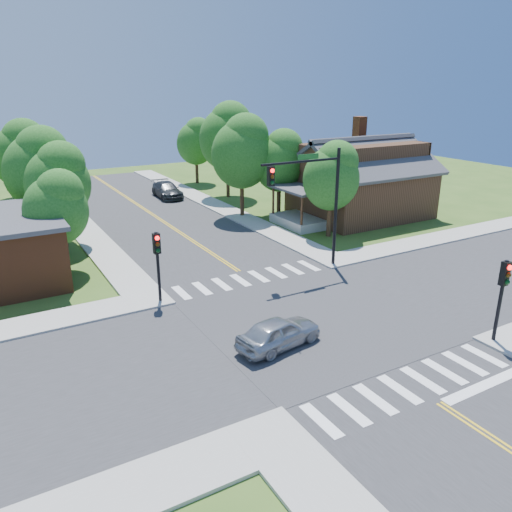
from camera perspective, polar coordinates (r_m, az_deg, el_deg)
ground at (r=24.11m, az=6.54°, el=-7.37°), size 100.00×100.00×0.00m
road_ns at (r=24.10m, az=6.55°, el=-7.33°), size 10.00×90.00×0.04m
road_ew at (r=24.10m, az=6.55°, el=-7.32°), size 90.00×10.00×0.04m
intersection_patch at (r=24.11m, az=6.54°, el=-7.37°), size 10.20×10.20×0.06m
sidewalk_ne at (r=45.14m, az=10.93°, el=5.19°), size 40.00×40.00×0.14m
crosswalk_north at (r=28.84m, az=-0.74°, el=-2.55°), size 8.85×2.00×0.01m
crosswalk_south at (r=20.14m, az=17.32°, el=-13.84°), size 8.85×2.00×0.01m
centerline at (r=24.09m, az=6.55°, el=-7.28°), size 0.30×90.00×0.01m
stop_bar at (r=21.20m, az=24.90°, el=-13.23°), size 4.60×0.45×0.09m
signal_mast_ne at (r=29.01m, az=6.63°, el=7.37°), size 5.30×0.42×7.20m
signal_pole_se at (r=23.39m, az=26.40°, el=-3.10°), size 0.34×0.42×3.80m
signal_pole_nw at (r=25.28m, az=-11.20°, el=0.20°), size 0.34×0.42×3.80m
house_ne at (r=42.85m, az=11.86°, el=8.85°), size 13.05×8.80×7.11m
tree_e_a at (r=36.26m, az=8.75°, el=9.20°), size 4.11×3.90×6.98m
tree_e_b at (r=41.97m, az=2.82°, el=11.00°), size 4.27×4.06×7.26m
tree_e_c at (r=49.05m, az=-3.21°, el=13.67°), size 5.40×5.13×9.19m
tree_e_d at (r=56.70m, az=-6.80°, el=12.99°), size 4.24×4.02×7.20m
tree_w_a at (r=30.91m, az=-21.77°, el=5.35°), size 3.65×3.46×6.20m
tree_w_b at (r=37.55m, az=-23.41°, el=9.35°), size 4.77×4.53×8.10m
tree_w_c at (r=45.66m, az=-25.08°, el=10.61°), size 4.76×4.52×8.09m
tree_w_d at (r=54.23m, az=-25.52°, el=10.61°), size 3.90×3.71×6.63m
tree_house at (r=41.36m, az=-1.52°, el=12.04°), size 5.01×4.76×8.52m
tree_bldg at (r=35.80m, az=-21.61°, el=8.22°), size 4.25×4.04×7.22m
car_silver at (r=21.46m, az=2.62°, el=-8.80°), size 2.86×4.44×1.34m
car_dgrey at (r=50.09m, az=-10.13°, el=7.40°), size 2.61×5.30×1.48m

